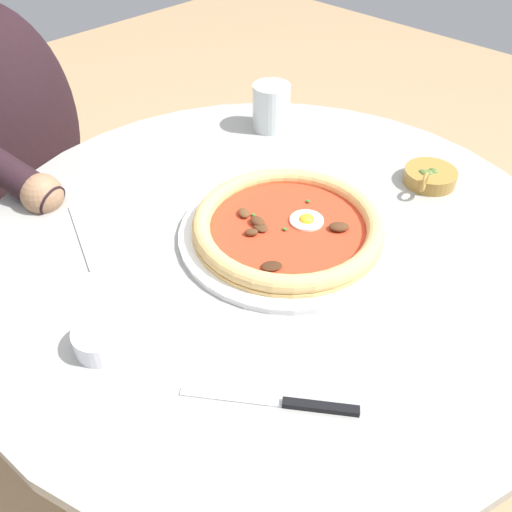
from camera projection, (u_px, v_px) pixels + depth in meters
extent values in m
cube|color=tan|center=(265.00, 472.00, 1.35)|extent=(6.00, 6.00, 0.02)
cylinder|color=#999993|center=(271.00, 243.00, 0.87)|extent=(0.94, 0.94, 0.03)
cylinder|color=gray|center=(267.00, 380.00, 1.10)|extent=(0.08, 0.08, 0.69)
cylinder|color=gray|center=(265.00, 468.00, 1.34)|extent=(0.56, 0.56, 0.02)
cylinder|color=white|center=(287.00, 234.00, 0.86)|extent=(0.34, 0.34, 0.01)
cylinder|color=#E0B26B|center=(288.00, 230.00, 0.85)|extent=(0.30, 0.30, 0.01)
torus|color=#E0B26B|center=(288.00, 224.00, 0.84)|extent=(0.30, 0.30, 0.03)
cylinder|color=red|center=(288.00, 227.00, 0.85)|extent=(0.28, 0.28, 0.00)
cylinder|color=white|center=(307.00, 220.00, 0.85)|extent=(0.05, 0.05, 0.00)
ellipsoid|color=yellow|center=(307.00, 219.00, 0.85)|extent=(0.02, 0.02, 0.02)
ellipsoid|color=#4C2D19|center=(261.00, 227.00, 0.84)|extent=(0.03, 0.03, 0.01)
ellipsoid|color=#4C2D19|center=(257.00, 221.00, 0.85)|extent=(0.03, 0.02, 0.01)
ellipsoid|color=brown|center=(244.00, 213.00, 0.86)|extent=(0.03, 0.03, 0.01)
ellipsoid|color=#4C2D19|center=(339.00, 227.00, 0.84)|extent=(0.04, 0.04, 0.01)
ellipsoid|color=#3D2314|center=(272.00, 266.00, 0.77)|extent=(0.04, 0.04, 0.01)
ellipsoid|color=#4C2D19|center=(251.00, 232.00, 0.83)|extent=(0.02, 0.02, 0.01)
ellipsoid|color=#2D6B28|center=(285.00, 229.00, 0.84)|extent=(0.01, 0.01, 0.00)
ellipsoid|color=#2D6B28|center=(306.00, 200.00, 0.89)|extent=(0.01, 0.01, 0.00)
ellipsoid|color=#2D6B28|center=(252.00, 215.00, 0.86)|extent=(0.01, 0.01, 0.00)
cylinder|color=silver|center=(271.00, 107.00, 1.10)|extent=(0.08, 0.08, 0.09)
cylinder|color=silver|center=(271.00, 119.00, 1.11)|extent=(0.07, 0.07, 0.04)
cube|color=silver|center=(231.00, 397.00, 0.63)|extent=(0.10, 0.08, 0.00)
cube|color=black|center=(321.00, 407.00, 0.62)|extent=(0.08, 0.06, 0.01)
cylinder|color=white|center=(100.00, 338.00, 0.68)|extent=(0.07, 0.07, 0.03)
cylinder|color=olive|center=(99.00, 334.00, 0.68)|extent=(0.06, 0.06, 0.01)
cylinder|color=olive|center=(430.00, 176.00, 0.97)|extent=(0.09, 0.09, 0.02)
torus|color=olive|center=(424.00, 182.00, 0.92)|extent=(0.02, 0.03, 0.03)
ellipsoid|color=#516B2D|center=(425.00, 175.00, 0.95)|extent=(0.02, 0.02, 0.02)
ellipsoid|color=#516B2D|center=(433.00, 173.00, 0.96)|extent=(0.02, 0.02, 0.02)
ellipsoid|color=#516B2D|center=(424.00, 174.00, 0.95)|extent=(0.02, 0.02, 0.02)
ellipsoid|color=#516B2D|center=(423.00, 174.00, 0.96)|extent=(0.02, 0.02, 0.02)
ellipsoid|color=#516B2D|center=(428.00, 174.00, 0.95)|extent=(0.02, 0.02, 0.02)
cube|color=#BCBCC1|center=(82.00, 236.00, 0.86)|extent=(0.16, 0.07, 0.00)
cube|color=#282833|center=(55.00, 298.00, 1.48)|extent=(0.34, 0.39, 0.45)
sphere|color=#936B4C|center=(42.00, 194.00, 0.91)|extent=(0.07, 0.07, 0.07)
cube|color=#504A45|center=(17.00, 222.00, 1.34)|extent=(0.49, 0.49, 0.02)
cylinder|color=#4C4742|center=(33.00, 368.00, 1.30)|extent=(0.02, 0.02, 0.45)
cylinder|color=#4C4742|center=(140.00, 277.00, 1.54)|extent=(0.02, 0.02, 0.45)
cylinder|color=#4C4742|center=(49.00, 231.00, 1.69)|extent=(0.02, 0.02, 0.45)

